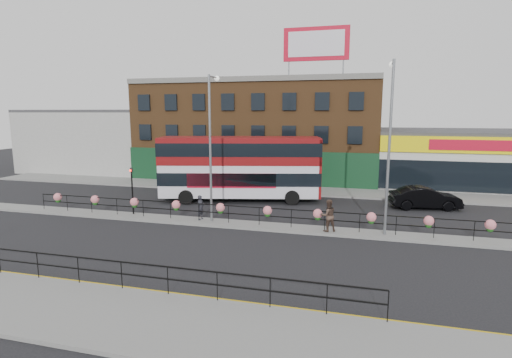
% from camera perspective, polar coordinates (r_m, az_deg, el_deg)
% --- Properties ---
extents(ground, '(120.00, 120.00, 0.00)m').
position_cam_1_polar(ground, '(25.12, -1.77, -6.73)').
color(ground, black).
rests_on(ground, ground).
extents(south_pavement, '(60.00, 4.00, 0.15)m').
position_cam_1_polar(south_pavement, '(14.82, -15.95, -18.85)').
color(south_pavement, slate).
rests_on(south_pavement, ground).
extents(north_pavement, '(60.00, 4.00, 0.15)m').
position_cam_1_polar(north_pavement, '(36.45, 3.64, -1.50)').
color(north_pavement, slate).
rests_on(north_pavement, ground).
extents(median, '(60.00, 1.60, 0.15)m').
position_cam_1_polar(median, '(25.10, -1.77, -6.57)').
color(median, slate).
rests_on(median, ground).
extents(yellow_line_inner, '(60.00, 0.10, 0.01)m').
position_cam_1_polar(yellow_line_inner, '(16.64, -11.75, -15.65)').
color(yellow_line_inner, gold).
rests_on(yellow_line_inner, ground).
extents(yellow_line_outer, '(60.00, 0.10, 0.01)m').
position_cam_1_polar(yellow_line_outer, '(16.50, -12.04, -15.89)').
color(yellow_line_outer, gold).
rests_on(yellow_line_outer, ground).
extents(brick_building, '(25.00, 12.21, 10.30)m').
position_cam_1_polar(brick_building, '(44.46, 0.64, 7.07)').
color(brick_building, brown).
rests_on(brick_building, ground).
extents(supermarket, '(15.00, 12.25, 5.30)m').
position_cam_1_polar(supermarket, '(44.16, 26.68, 2.81)').
color(supermarket, silver).
rests_on(supermarket, ground).
extents(warehouse_west, '(15.50, 12.00, 7.30)m').
position_cam_1_polar(warehouse_west, '(53.30, -21.05, 5.25)').
color(warehouse_west, '#A4A39F').
rests_on(warehouse_west, ground).
extents(billboard, '(6.00, 0.29, 4.40)m').
position_cam_1_polar(billboard, '(38.83, 8.58, 18.53)').
color(billboard, red).
rests_on(billboard, brick_building).
extents(median_railing, '(30.04, 0.56, 1.23)m').
position_cam_1_polar(median_railing, '(24.85, -1.78, -4.42)').
color(median_railing, black).
rests_on(median_railing, median).
extents(south_railing, '(20.04, 0.05, 1.12)m').
position_cam_1_polar(south_railing, '(16.90, -18.70, -12.04)').
color(south_railing, black).
rests_on(south_railing, south_pavement).
extents(double_decker_bus, '(12.93, 5.82, 5.10)m').
position_cam_1_polar(double_decker_bus, '(31.64, -2.25, 2.44)').
color(double_decker_bus, silver).
rests_on(double_decker_bus, ground).
extents(car, '(3.39, 5.53, 1.63)m').
position_cam_1_polar(car, '(31.87, 22.98, -2.49)').
color(car, black).
rests_on(car, ground).
extents(pedestrian_a, '(0.76, 0.65, 1.59)m').
position_cam_1_polar(pedestrian_a, '(26.10, -7.91, -4.05)').
color(pedestrian_a, '#24252C').
rests_on(pedestrian_a, median).
extents(pedestrian_b, '(1.48, 1.44, 1.89)m').
position_cam_1_polar(pedestrian_b, '(23.67, 10.27, -5.15)').
color(pedestrian_b, '#4A362C').
rests_on(pedestrian_b, median).
extents(lamp_column_west, '(0.33, 1.61, 9.17)m').
position_cam_1_polar(lamp_column_west, '(25.16, -6.39, 6.17)').
color(lamp_column_west, gray).
rests_on(lamp_column_west, median).
extents(lamp_column_east, '(0.35, 1.70, 9.71)m').
position_cam_1_polar(lamp_column_east, '(23.39, 18.56, 6.27)').
color(lamp_column_east, gray).
rests_on(lamp_column_east, median).
extents(traffic_light_median, '(0.15, 0.28, 3.65)m').
position_cam_1_polar(traffic_light_median, '(28.21, -17.33, -0.22)').
color(traffic_light_median, black).
rests_on(traffic_light_median, median).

